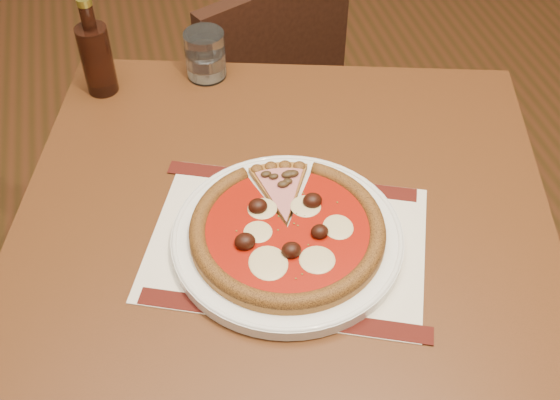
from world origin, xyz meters
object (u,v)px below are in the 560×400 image
object	(u,v)px
table	(283,266)
bottle	(96,56)
chair_far	(252,99)
pizza	(287,229)
water_glass	(205,55)
plate	(287,238)

from	to	relation	value
table	bottle	size ratio (longest dim) A/B	5.47
chair_far	bottle	distance (m)	0.56
pizza	water_glass	bearing A→B (deg)	95.55
chair_far	plate	xyz separation A→B (m)	(-0.10, -0.70, 0.30)
chair_far	water_glass	distance (m)	0.45
plate	water_glass	xyz separation A→B (m)	(-0.04, 0.43, 0.03)
table	plate	xyz separation A→B (m)	(-0.00, -0.04, 0.11)
chair_far	water_glass	world-z (taller)	water_glass
table	chair_far	distance (m)	0.70
water_glass	bottle	distance (m)	0.19
chair_far	pizza	xyz separation A→B (m)	(-0.10, -0.70, 0.32)
chair_far	bottle	xyz separation A→B (m)	(-0.32, -0.27, 0.36)
water_glass	chair_far	bearing A→B (deg)	63.48
table	bottle	xyz separation A→B (m)	(-0.23, 0.39, 0.17)
bottle	plate	bearing A→B (deg)	-61.93
chair_far	water_glass	size ratio (longest dim) A/B	9.15
water_glass	bottle	world-z (taller)	bottle
plate	water_glass	world-z (taller)	water_glass
plate	pizza	distance (m)	0.02
chair_far	bottle	bearing A→B (deg)	16.40
chair_far	plate	world-z (taller)	chair_far
table	chair_far	size ratio (longest dim) A/B	1.24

